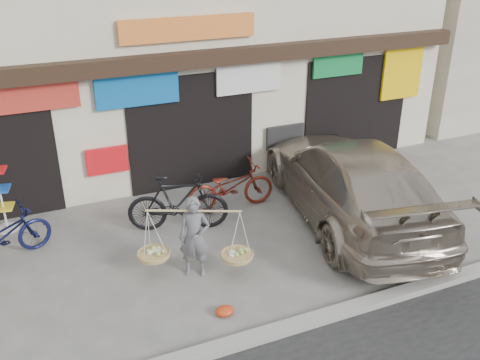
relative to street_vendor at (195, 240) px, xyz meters
name	(u,v)px	position (x,y,z in m)	size (l,w,h in m)	color
ground	(254,259)	(1.15, 0.00, -0.69)	(70.00, 70.00, 0.00)	slate
kerb	(308,322)	(1.15, -2.00, -0.63)	(70.00, 0.25, 0.12)	gray
shophouse_block	(153,20)	(1.15, 6.41, 2.76)	(14.00, 6.32, 7.00)	beige
street_vendor	(195,240)	(0.00, 0.00, 0.00)	(1.91, 1.17, 1.51)	slate
bike_0	(0,237)	(-3.15, 1.79, -0.19)	(0.66, 1.89, 0.99)	#10143D
bike_1	(178,203)	(0.19, 1.61, -0.08)	(0.57, 2.03, 1.22)	black
bike_2	(230,186)	(1.51, 2.05, -0.17)	(0.69, 1.99, 1.04)	#5E1B10
bike_3	(0,238)	(-3.16, 1.79, -0.19)	(0.66, 1.89, 0.99)	#10143D
suv	(350,180)	(3.70, 0.74, 0.16)	(3.37, 6.17, 1.70)	#A29482
display_rack	(2,201)	(-3.07, 3.00, -0.03)	(0.46, 0.46, 1.64)	silver
red_bag	(225,311)	(0.05, -1.26, -0.62)	(0.31, 0.25, 0.14)	red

